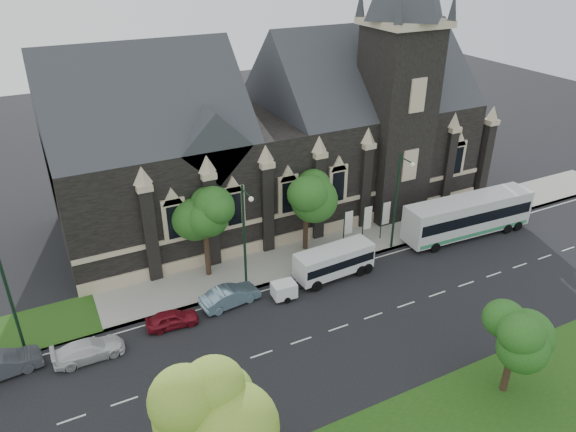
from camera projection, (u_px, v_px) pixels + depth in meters
ground at (338, 328)px, 37.79m from camera, size 160.00×160.00×0.00m
sidewalk at (280, 263)px, 45.27m from camera, size 80.00×5.00×0.15m
museum at (285, 131)px, 50.90m from camera, size 40.00×17.70×29.90m
tree_park_near at (220, 408)px, 23.18m from camera, size 4.42×4.42×8.56m
tree_park_east at (518, 327)px, 30.75m from camera, size 3.40×3.40×6.28m
tree_walk_right at (307, 189)px, 44.85m from camera, size 4.08×4.08×7.80m
tree_walk_left at (206, 212)px, 41.28m from camera, size 3.91×3.91×7.64m
street_lamp_near at (398, 197)px, 45.03m from camera, size 0.36×1.88×9.00m
street_lamp_mid at (245, 234)px, 39.44m from camera, size 0.36×1.88×9.00m
street_lamp_far at (7, 291)px, 33.04m from camera, size 0.36×1.88×9.00m
banner_flag_left at (347, 225)px, 46.32m from camera, size 0.90×0.10×4.00m
banner_flag_center at (366, 220)px, 47.12m from camera, size 0.90×0.10×4.00m
banner_flag_right at (384, 216)px, 47.92m from camera, size 0.90×0.10×4.00m
tour_coach at (468, 215)px, 48.73m from camera, size 12.92×3.43×3.74m
shuttle_bus at (334, 260)px, 42.93m from camera, size 6.75×2.68×2.56m
box_trailer at (284, 290)px, 40.56m from camera, size 2.62×1.54×1.38m
sedan at (230, 296)px, 39.92m from camera, size 4.72×2.16×1.50m
car_far_red at (172, 319)px, 37.71m from camera, size 3.82×1.82×1.26m
car_far_white at (89, 350)px, 34.83m from camera, size 4.55×1.89×1.32m
car_far_grey at (2, 365)px, 33.43m from camera, size 4.78×2.04×1.53m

